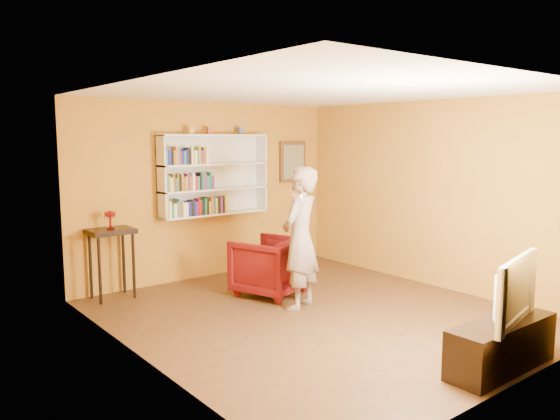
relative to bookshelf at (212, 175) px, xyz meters
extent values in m
cube|color=#452B16|center=(0.00, -2.41, -1.65)|extent=(5.30, 5.80, 0.12)
cube|color=#AE7320|center=(0.00, 0.11, -0.24)|extent=(5.30, 0.04, 2.70)
cube|color=#AE7320|center=(0.00, -4.93, -0.24)|extent=(5.30, 0.04, 2.70)
cube|color=#AE7320|center=(-2.27, -2.41, -0.24)|extent=(0.04, 5.80, 2.70)
cube|color=#AE7320|center=(2.27, -2.41, -0.24)|extent=(0.04, 5.80, 2.70)
cube|color=white|center=(0.00, -2.41, 1.14)|extent=(5.30, 5.80, 0.06)
cube|color=silver|center=(0.00, 0.07, 0.01)|extent=(1.80, 0.03, 1.20)
cube|color=silver|center=(-0.89, -0.06, 0.01)|extent=(0.03, 0.28, 1.20)
cube|color=silver|center=(0.89, -0.06, 0.01)|extent=(0.03, 0.28, 1.20)
cube|color=silver|center=(0.00, -0.06, -0.59)|extent=(1.80, 0.28, 0.03)
cube|color=silver|center=(0.00, -0.06, -0.21)|extent=(1.80, 0.28, 0.03)
cube|color=silver|center=(0.00, -0.06, 0.17)|extent=(1.80, 0.28, 0.03)
cube|color=silver|center=(0.00, -0.06, 0.61)|extent=(1.80, 0.28, 0.03)
cube|color=gold|center=(-0.85, -0.10, -0.45)|extent=(0.02, 0.19, 0.26)
cube|color=white|center=(-0.82, -0.11, -0.46)|extent=(0.03, 0.16, 0.24)
cube|color=#197348|center=(-0.78, -0.10, -0.48)|extent=(0.04, 0.18, 0.19)
cube|color=white|center=(-0.74, -0.12, -0.48)|extent=(0.04, 0.14, 0.20)
cube|color=#866018|center=(-0.70, -0.11, -0.46)|extent=(0.02, 0.17, 0.23)
cube|color=teal|center=(-0.67, -0.09, -0.45)|extent=(0.03, 0.19, 0.27)
cube|color=#866018|center=(-0.63, -0.10, -0.47)|extent=(0.03, 0.19, 0.21)
cube|color=white|center=(-0.59, -0.12, -0.47)|extent=(0.04, 0.14, 0.21)
cube|color=white|center=(-0.55, -0.11, -0.48)|extent=(0.04, 0.17, 0.21)
cube|color=navy|center=(-0.50, -0.12, -0.47)|extent=(0.04, 0.15, 0.22)
cube|color=black|center=(-0.46, -0.12, -0.46)|extent=(0.04, 0.14, 0.23)
cube|color=navy|center=(-0.41, -0.11, -0.47)|extent=(0.03, 0.17, 0.23)
cube|color=#682673|center=(-0.38, -0.11, -0.47)|extent=(0.03, 0.17, 0.21)
cube|color=maroon|center=(-0.35, -0.12, -0.46)|extent=(0.02, 0.15, 0.25)
cube|color=maroon|center=(-0.32, -0.11, -0.46)|extent=(0.03, 0.17, 0.24)
cube|color=black|center=(-0.28, -0.10, -0.47)|extent=(0.04, 0.18, 0.22)
cube|color=#197348|center=(-0.23, -0.12, -0.45)|extent=(0.04, 0.14, 0.25)
cube|color=black|center=(-0.20, -0.10, -0.45)|extent=(0.03, 0.18, 0.26)
cube|color=gold|center=(-0.16, -0.10, -0.48)|extent=(0.04, 0.18, 0.20)
cube|color=#BC6525|center=(-0.12, -0.10, -0.45)|extent=(0.04, 0.17, 0.25)
cube|color=teal|center=(-0.08, -0.11, -0.46)|extent=(0.03, 0.15, 0.24)
cube|color=gold|center=(-0.04, -0.12, -0.46)|extent=(0.03, 0.14, 0.24)
cube|color=black|center=(0.00, -0.11, -0.47)|extent=(0.04, 0.17, 0.23)
cube|color=#682673|center=(0.04, -0.11, -0.45)|extent=(0.04, 0.16, 0.25)
cube|color=black|center=(0.08, -0.11, -0.47)|extent=(0.03, 0.16, 0.23)
cube|color=gold|center=(0.13, -0.11, -0.45)|extent=(0.04, 0.16, 0.26)
cube|color=teal|center=(-0.85, -0.10, -0.08)|extent=(0.03, 0.18, 0.24)
cube|color=gold|center=(-0.81, -0.10, -0.09)|extent=(0.03, 0.18, 0.22)
cube|color=white|center=(-0.78, -0.09, -0.10)|extent=(0.03, 0.19, 0.20)
cube|color=#866018|center=(-0.75, -0.11, -0.07)|extent=(0.03, 0.16, 0.25)
cube|color=teal|center=(-0.72, -0.10, -0.10)|extent=(0.02, 0.18, 0.19)
cube|color=#866018|center=(-0.68, -0.12, -0.08)|extent=(0.03, 0.14, 0.25)
cube|color=black|center=(-0.65, -0.11, -0.08)|extent=(0.03, 0.16, 0.24)
cube|color=#866018|center=(-0.61, -0.10, -0.07)|extent=(0.04, 0.17, 0.25)
cube|color=#866018|center=(-0.58, -0.10, -0.10)|extent=(0.03, 0.19, 0.20)
cube|color=gold|center=(-0.55, -0.11, -0.09)|extent=(0.02, 0.16, 0.21)
cube|color=#682673|center=(-0.51, -0.11, -0.08)|extent=(0.04, 0.16, 0.25)
cube|color=#866018|center=(-0.47, -0.11, -0.10)|extent=(0.04, 0.17, 0.21)
cube|color=white|center=(-0.43, -0.12, -0.07)|extent=(0.04, 0.15, 0.26)
cube|color=maroon|center=(-0.39, -0.10, -0.10)|extent=(0.04, 0.17, 0.21)
cube|color=teal|center=(-0.35, -0.12, -0.10)|extent=(0.03, 0.15, 0.20)
cube|color=black|center=(-0.31, -0.11, -0.07)|extent=(0.03, 0.16, 0.25)
cube|color=#197348|center=(-0.28, -0.11, -0.07)|extent=(0.03, 0.15, 0.26)
cube|color=#682673|center=(-0.23, -0.12, -0.07)|extent=(0.04, 0.14, 0.26)
cube|color=teal|center=(-0.19, -0.12, -0.10)|extent=(0.04, 0.15, 0.21)
cube|color=#197348|center=(-0.14, -0.12, -0.07)|extent=(0.03, 0.14, 0.26)
cube|color=#682673|center=(-0.10, -0.12, -0.10)|extent=(0.04, 0.14, 0.20)
cube|color=teal|center=(-0.85, -0.10, 0.30)|extent=(0.02, 0.18, 0.24)
cube|color=navy|center=(-0.81, -0.12, 0.29)|extent=(0.04, 0.14, 0.22)
cube|color=black|center=(-0.76, -0.11, 0.28)|extent=(0.02, 0.17, 0.20)
cube|color=#866018|center=(-0.73, -0.11, 0.29)|extent=(0.03, 0.16, 0.22)
cube|color=#BC6525|center=(-0.69, -0.11, 0.31)|extent=(0.03, 0.16, 0.27)
cube|color=teal|center=(-0.66, -0.11, 0.30)|extent=(0.02, 0.16, 0.24)
cube|color=maroon|center=(-0.63, -0.11, 0.28)|extent=(0.02, 0.16, 0.21)
cube|color=navy|center=(-0.60, -0.10, 0.28)|extent=(0.03, 0.17, 0.20)
cube|color=teal|center=(-0.56, -0.12, 0.28)|extent=(0.03, 0.14, 0.20)
cube|color=navy|center=(-0.53, -0.10, 0.29)|extent=(0.02, 0.18, 0.22)
cube|color=black|center=(-0.50, -0.11, 0.30)|extent=(0.03, 0.16, 0.24)
cube|color=black|center=(-0.47, -0.12, 0.29)|extent=(0.02, 0.14, 0.23)
cube|color=white|center=(-0.44, -0.10, 0.31)|extent=(0.03, 0.19, 0.25)
cube|color=gold|center=(-0.41, -0.10, 0.29)|extent=(0.03, 0.18, 0.21)
cube|color=white|center=(-0.38, -0.10, 0.28)|extent=(0.03, 0.17, 0.20)
cube|color=#197348|center=(-0.35, -0.11, 0.29)|extent=(0.03, 0.15, 0.22)
cube|color=gold|center=(-0.32, -0.11, 0.31)|extent=(0.03, 0.16, 0.26)
cube|color=#682673|center=(-0.28, -0.10, 0.28)|extent=(0.04, 0.17, 0.20)
cube|color=#866018|center=(-0.23, -0.11, 0.31)|extent=(0.04, 0.17, 0.25)
cube|color=white|center=(-0.19, -0.11, 0.30)|extent=(0.04, 0.16, 0.25)
cube|color=gold|center=(-0.39, -0.06, 0.67)|extent=(0.08, 0.08, 0.11)
cube|color=#A44236|center=(-0.08, -0.06, 0.67)|extent=(0.08, 0.08, 0.11)
cube|color=#475476|center=(0.49, -0.06, 0.68)|extent=(0.08, 0.08, 0.11)
cube|color=#533317|center=(1.65, 0.06, 0.16)|extent=(0.55, 0.04, 0.70)
cube|color=gray|center=(1.65, 0.03, 0.16)|extent=(0.45, 0.02, 0.58)
cylinder|color=black|center=(-1.93, -0.33, -1.15)|extent=(0.04, 0.04, 0.89)
cylinder|color=black|center=(-1.46, -0.33, -1.15)|extent=(0.04, 0.04, 0.89)
cylinder|color=black|center=(-1.93, 0.01, -1.15)|extent=(0.04, 0.04, 0.89)
cylinder|color=black|center=(-1.46, 0.01, -1.15)|extent=(0.04, 0.04, 0.89)
cube|color=black|center=(-1.69, -0.16, -0.67)|extent=(0.58, 0.44, 0.06)
cylinder|color=maroon|center=(-1.69, -0.16, -0.63)|extent=(0.10, 0.10, 0.02)
cylinder|color=maroon|center=(-1.69, -0.16, -0.56)|extent=(0.03, 0.03, 0.13)
ellipsoid|color=maroon|center=(-1.69, -0.16, -0.44)|extent=(0.14, 0.14, 0.09)
cylinder|color=beige|center=(-1.62, -0.16, -0.45)|extent=(0.01, 0.01, 0.10)
cylinder|color=beige|center=(-1.64, -0.11, -0.45)|extent=(0.01, 0.01, 0.10)
cylinder|color=beige|center=(-1.69, -0.09, -0.45)|extent=(0.01, 0.01, 0.10)
cylinder|color=beige|center=(-1.74, -0.11, -0.45)|extent=(0.01, 0.01, 0.10)
cylinder|color=beige|center=(-1.77, -0.16, -0.45)|extent=(0.01, 0.01, 0.10)
cylinder|color=beige|center=(-1.74, -0.21, -0.45)|extent=(0.01, 0.01, 0.10)
cylinder|color=beige|center=(-1.69, -0.23, -0.45)|extent=(0.01, 0.01, 0.10)
cylinder|color=beige|center=(-1.64, -0.21, -0.45)|extent=(0.01, 0.01, 0.10)
imported|color=#48050B|center=(0.09, -1.33, -1.19)|extent=(1.09, 1.11, 0.80)
imported|color=#7E6A5C|center=(0.01, -2.07, -0.69)|extent=(0.78, 0.67, 1.81)
cube|color=white|center=(-0.30, -2.38, -0.10)|extent=(0.04, 0.15, 0.04)
cube|color=black|center=(0.28, -4.66, -1.36)|extent=(1.31, 0.39, 0.47)
imported|color=black|center=(0.28, -4.66, -0.81)|extent=(1.09, 0.39, 0.63)
camera|label=1|loc=(-4.39, -7.20, 0.57)|focal=35.00mm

